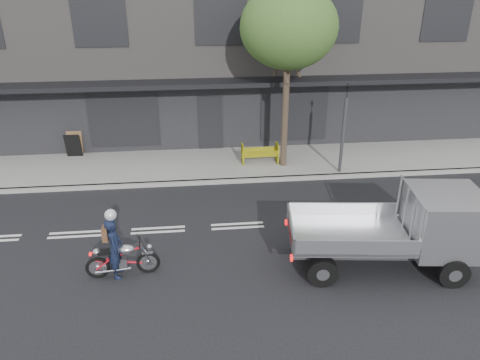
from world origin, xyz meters
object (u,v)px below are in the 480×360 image
construction_barrier (261,155)px  sandwich_board (73,146)px  traffic_light_pole (343,134)px  flatbed_ute (427,224)px  street_tree (289,28)px  motorcycle (122,258)px  rider (115,248)px

construction_barrier → sandwich_board: (-7.38, 1.58, 0.08)m
traffic_light_pole → flatbed_ute: size_ratio=0.70×
traffic_light_pole → construction_barrier: (-2.87, 0.95, -1.09)m
flatbed_ute → sandwich_board: (-10.66, 8.41, -0.63)m
traffic_light_pole → sandwich_board: size_ratio=3.59×
street_tree → sandwich_board: (-8.25, 1.69, -4.64)m
flatbed_ute → motorcycle: bearing=-176.2°
street_tree → traffic_light_pole: (2.00, -0.85, -3.63)m
motorcycle → sandwich_board: bearing=105.5°
traffic_light_pole → construction_barrier: bearing=161.6°
street_tree → motorcycle: 9.57m
construction_barrier → sandwich_board: 7.55m
street_tree → rider: bearing=-131.0°
flatbed_ute → construction_barrier: (-3.28, 6.83, -0.71)m
street_tree → flatbed_ute: size_ratio=1.36×
traffic_light_pole → motorcycle: size_ratio=1.87×
street_tree → traffic_light_pole: size_ratio=1.93×
construction_barrier → sandwich_board: sandwich_board is taller
sandwich_board → rider: bearing=-69.2°
traffic_light_pole → motorcycle: traffic_light_pole is taller
rider → construction_barrier: size_ratio=1.12×
construction_barrier → rider: bearing=-125.7°
street_tree → construction_barrier: (-0.87, 0.10, -4.72)m
flatbed_ute → sandwich_board: bearing=148.4°
motorcycle → sandwich_board: 8.53m
traffic_light_pole → flatbed_ute: bearing=-86.0°
traffic_light_pole → construction_barrier: traffic_light_pole is taller
motorcycle → construction_barrier: bearing=50.8°
construction_barrier → street_tree: bearing=-6.8°
rider → motorcycle: bearing=-94.4°
rider → construction_barrier: bearing=-40.1°
construction_barrier → sandwich_board: size_ratio=1.50×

